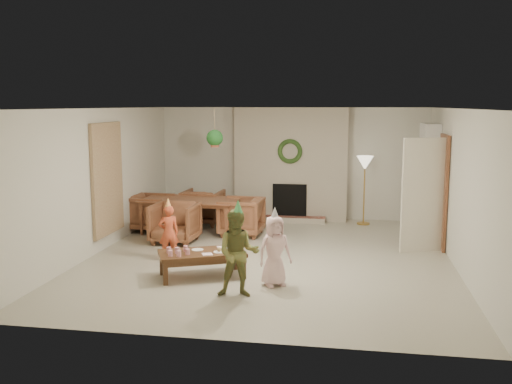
% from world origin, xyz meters
% --- Properties ---
extents(floor, '(7.00, 7.00, 0.00)m').
position_xyz_m(floor, '(0.00, 0.00, 0.00)').
color(floor, '#B7B29E').
rests_on(floor, ground).
extents(ceiling, '(7.00, 7.00, 0.00)m').
position_xyz_m(ceiling, '(0.00, 0.00, 2.50)').
color(ceiling, white).
rests_on(ceiling, wall_back).
extents(wall_back, '(7.00, 0.00, 7.00)m').
position_xyz_m(wall_back, '(0.00, 3.50, 1.25)').
color(wall_back, silver).
rests_on(wall_back, floor).
extents(wall_front, '(7.00, 0.00, 7.00)m').
position_xyz_m(wall_front, '(0.00, -3.50, 1.25)').
color(wall_front, silver).
rests_on(wall_front, floor).
extents(wall_left, '(0.00, 7.00, 7.00)m').
position_xyz_m(wall_left, '(-3.00, 0.00, 1.25)').
color(wall_left, silver).
rests_on(wall_left, floor).
extents(wall_right, '(0.00, 7.00, 7.00)m').
position_xyz_m(wall_right, '(3.00, 0.00, 1.25)').
color(wall_right, silver).
rests_on(wall_right, floor).
extents(fireplace_mass, '(2.50, 0.40, 2.50)m').
position_xyz_m(fireplace_mass, '(0.00, 3.30, 1.25)').
color(fireplace_mass, '#582717').
rests_on(fireplace_mass, floor).
extents(fireplace_hearth, '(1.60, 0.30, 0.12)m').
position_xyz_m(fireplace_hearth, '(0.00, 2.95, 0.06)').
color(fireplace_hearth, maroon).
rests_on(fireplace_hearth, floor).
extents(fireplace_firebox, '(0.75, 0.12, 0.75)m').
position_xyz_m(fireplace_firebox, '(0.00, 3.12, 0.45)').
color(fireplace_firebox, black).
rests_on(fireplace_firebox, floor).
extents(fireplace_wreath, '(0.54, 0.10, 0.54)m').
position_xyz_m(fireplace_wreath, '(0.00, 3.07, 1.55)').
color(fireplace_wreath, '#234319').
rests_on(fireplace_wreath, fireplace_mass).
extents(floor_lamp_base, '(0.28, 0.28, 0.03)m').
position_xyz_m(floor_lamp_base, '(1.62, 3.00, 0.01)').
color(floor_lamp_base, gold).
rests_on(floor_lamp_base, floor).
extents(floor_lamp_post, '(0.03, 0.03, 1.33)m').
position_xyz_m(floor_lamp_post, '(1.62, 3.00, 0.69)').
color(floor_lamp_post, gold).
rests_on(floor_lamp_post, floor).
extents(floor_lamp_shade, '(0.35, 0.35, 0.30)m').
position_xyz_m(floor_lamp_shade, '(1.62, 3.00, 1.33)').
color(floor_lamp_shade, beige).
rests_on(floor_lamp_shade, floor_lamp_post).
extents(bookshelf_carcass, '(0.30, 1.00, 2.20)m').
position_xyz_m(bookshelf_carcass, '(2.84, 2.30, 1.10)').
color(bookshelf_carcass, white).
rests_on(bookshelf_carcass, floor).
extents(bookshelf_shelf_a, '(0.30, 0.92, 0.03)m').
position_xyz_m(bookshelf_shelf_a, '(2.82, 2.30, 0.45)').
color(bookshelf_shelf_a, white).
rests_on(bookshelf_shelf_a, bookshelf_carcass).
extents(bookshelf_shelf_b, '(0.30, 0.92, 0.03)m').
position_xyz_m(bookshelf_shelf_b, '(2.82, 2.30, 0.85)').
color(bookshelf_shelf_b, white).
rests_on(bookshelf_shelf_b, bookshelf_carcass).
extents(bookshelf_shelf_c, '(0.30, 0.92, 0.03)m').
position_xyz_m(bookshelf_shelf_c, '(2.82, 2.30, 1.25)').
color(bookshelf_shelf_c, white).
rests_on(bookshelf_shelf_c, bookshelf_carcass).
extents(bookshelf_shelf_d, '(0.30, 0.92, 0.03)m').
position_xyz_m(bookshelf_shelf_d, '(2.82, 2.30, 1.65)').
color(bookshelf_shelf_d, white).
rests_on(bookshelf_shelf_d, bookshelf_carcass).
extents(books_row_lower, '(0.20, 0.40, 0.24)m').
position_xyz_m(books_row_lower, '(2.80, 2.15, 0.59)').
color(books_row_lower, '#B34521').
rests_on(books_row_lower, bookshelf_shelf_a).
extents(books_row_mid, '(0.20, 0.44, 0.24)m').
position_xyz_m(books_row_mid, '(2.80, 2.35, 0.99)').
color(books_row_mid, '#294E97').
rests_on(books_row_mid, bookshelf_shelf_b).
extents(books_row_upper, '(0.20, 0.36, 0.22)m').
position_xyz_m(books_row_upper, '(2.80, 2.20, 1.38)').
color(books_row_upper, gold).
rests_on(books_row_upper, bookshelf_shelf_c).
extents(door_frame, '(0.05, 0.86, 2.04)m').
position_xyz_m(door_frame, '(2.96, 1.20, 1.02)').
color(door_frame, brown).
rests_on(door_frame, floor).
extents(door_leaf, '(0.77, 0.32, 2.00)m').
position_xyz_m(door_leaf, '(2.58, 0.82, 1.00)').
color(door_leaf, beige).
rests_on(door_leaf, floor).
extents(curtain_panel, '(0.06, 1.20, 2.00)m').
position_xyz_m(curtain_panel, '(-2.96, 0.20, 1.25)').
color(curtain_panel, tan).
rests_on(curtain_panel, wall_left).
extents(dining_table, '(1.99, 1.18, 0.68)m').
position_xyz_m(dining_table, '(-1.85, 1.58, 0.34)').
color(dining_table, brown).
rests_on(dining_table, floor).
extents(dining_chair_near, '(0.85, 0.87, 0.75)m').
position_xyz_m(dining_chair_near, '(-1.89, 0.73, 0.38)').
color(dining_chair_near, brown).
rests_on(dining_chair_near, floor).
extents(dining_chair_far, '(0.85, 0.87, 0.75)m').
position_xyz_m(dining_chair_far, '(-1.81, 2.43, 0.38)').
color(dining_chair_far, brown).
rests_on(dining_chair_far, floor).
extents(dining_chair_left, '(0.87, 0.85, 0.75)m').
position_xyz_m(dining_chair_left, '(-2.70, 1.62, 0.38)').
color(dining_chair_left, brown).
rests_on(dining_chair_left, floor).
extents(dining_chair_right, '(0.87, 0.85, 0.75)m').
position_xyz_m(dining_chair_right, '(-0.79, 1.53, 0.38)').
color(dining_chair_right, brown).
rests_on(dining_chair_right, floor).
extents(hanging_plant_cord, '(0.01, 0.01, 0.70)m').
position_xyz_m(hanging_plant_cord, '(-1.30, 1.50, 2.15)').
color(hanging_plant_cord, tan).
rests_on(hanging_plant_cord, ceiling).
extents(hanging_plant_pot, '(0.16, 0.16, 0.12)m').
position_xyz_m(hanging_plant_pot, '(-1.30, 1.50, 1.80)').
color(hanging_plant_pot, '#AB5137').
rests_on(hanging_plant_pot, hanging_plant_cord).
extents(hanging_plant_foliage, '(0.32, 0.32, 0.32)m').
position_xyz_m(hanging_plant_foliage, '(-1.30, 1.50, 1.92)').
color(hanging_plant_foliage, '#1B5320').
rests_on(hanging_plant_foliage, hanging_plant_pot).
extents(coffee_table_top, '(1.41, 1.10, 0.06)m').
position_xyz_m(coffee_table_top, '(-0.84, -1.27, 0.36)').
color(coffee_table_top, '#51311B').
rests_on(coffee_table_top, floor).
extents(coffee_table_apron, '(1.28, 0.97, 0.08)m').
position_xyz_m(coffee_table_apron, '(-0.84, -1.27, 0.29)').
color(coffee_table_apron, '#51311B').
rests_on(coffee_table_apron, floor).
extents(coffee_leg_fl, '(0.09, 0.09, 0.33)m').
position_xyz_m(coffee_leg_fl, '(-1.25, -1.74, 0.17)').
color(coffee_leg_fl, '#51311B').
rests_on(coffee_leg_fl, floor).
extents(coffee_leg_fr, '(0.09, 0.09, 0.33)m').
position_xyz_m(coffee_leg_fr, '(-0.21, -1.27, 0.17)').
color(coffee_leg_fr, '#51311B').
rests_on(coffee_leg_fr, floor).
extents(coffee_leg_bl, '(0.09, 0.09, 0.33)m').
position_xyz_m(coffee_leg_bl, '(-1.47, -1.27, 0.17)').
color(coffee_leg_bl, '#51311B').
rests_on(coffee_leg_bl, floor).
extents(coffee_leg_br, '(0.09, 0.09, 0.33)m').
position_xyz_m(coffee_leg_br, '(-0.42, -0.80, 0.17)').
color(coffee_leg_br, '#51311B').
rests_on(coffee_leg_br, floor).
extents(cup_a, '(0.09, 0.09, 0.09)m').
position_xyz_m(cup_a, '(-1.22, -1.61, 0.43)').
color(cup_a, white).
rests_on(cup_a, coffee_table_top).
extents(cup_b, '(0.09, 0.09, 0.09)m').
position_xyz_m(cup_b, '(-1.30, -1.43, 0.43)').
color(cup_b, white).
rests_on(cup_b, coffee_table_top).
extents(cup_c, '(0.09, 0.09, 0.09)m').
position_xyz_m(cup_c, '(-1.09, -1.60, 0.43)').
color(cup_c, white).
rests_on(cup_c, coffee_table_top).
extents(cup_d, '(0.09, 0.09, 0.09)m').
position_xyz_m(cup_d, '(-1.17, -1.43, 0.43)').
color(cup_d, white).
rests_on(cup_d, coffee_table_top).
extents(cup_e, '(0.09, 0.09, 0.09)m').
position_xyz_m(cup_e, '(-1.00, -1.48, 0.43)').
color(cup_e, white).
rests_on(cup_e, coffee_table_top).
extents(cup_f, '(0.09, 0.09, 0.09)m').
position_xyz_m(cup_f, '(-1.08, -1.30, 0.43)').
color(cup_f, white).
rests_on(cup_f, coffee_table_top).
extents(plate_a, '(0.23, 0.23, 0.01)m').
position_xyz_m(plate_a, '(-0.93, -1.19, 0.39)').
color(plate_a, white).
rests_on(plate_a, coffee_table_top).
extents(plate_b, '(0.23, 0.23, 0.01)m').
position_xyz_m(plate_b, '(-0.57, -1.26, 0.39)').
color(plate_b, white).
rests_on(plate_b, coffee_table_top).
extents(plate_c, '(0.23, 0.23, 0.01)m').
position_xyz_m(plate_c, '(-0.48, -1.00, 0.39)').
color(plate_c, white).
rests_on(plate_c, coffee_table_top).
extents(food_scoop, '(0.09, 0.09, 0.07)m').
position_xyz_m(food_scoop, '(-0.57, -1.26, 0.43)').
color(food_scoop, tan).
rests_on(food_scoop, plate_b).
extents(napkin_left, '(0.19, 0.19, 0.01)m').
position_xyz_m(napkin_left, '(-0.72, -1.41, 0.39)').
color(napkin_left, '#FEBBD0').
rests_on(napkin_left, coffee_table_top).
extents(napkin_right, '(0.19, 0.19, 0.01)m').
position_xyz_m(napkin_right, '(-0.60, -0.97, 0.39)').
color(napkin_right, '#FEBBD0').
rests_on(napkin_right, coffee_table_top).
extents(child_red, '(0.40, 0.35, 0.92)m').
position_xyz_m(child_red, '(-1.62, -0.45, 0.46)').
color(child_red, '#C74B2A').
rests_on(child_red, floor).
extents(party_hat_red, '(0.14, 0.14, 0.18)m').
position_xyz_m(party_hat_red, '(-1.62, -0.45, 0.96)').
color(party_hat_red, '#F0E150').
rests_on(party_hat_red, child_red).
extents(child_plaid, '(0.63, 0.53, 1.19)m').
position_xyz_m(child_plaid, '(-0.13, -2.04, 0.59)').
color(child_plaid, olive).
rests_on(child_plaid, floor).
extents(party_hat_plaid, '(0.17, 0.17, 0.19)m').
position_xyz_m(party_hat_plaid, '(-0.13, -2.04, 1.23)').
color(party_hat_plaid, '#45A355').
rests_on(party_hat_plaid, child_plaid).
extents(child_pink, '(0.59, 0.53, 1.01)m').
position_xyz_m(child_pink, '(0.29, -1.49, 0.51)').
color(child_pink, '#FAC8CA').
rests_on(child_pink, floor).
extents(party_hat_pink, '(0.17, 0.17, 0.18)m').
position_xyz_m(party_hat_pink, '(0.29, -1.49, 1.05)').
color(party_hat_pink, silver).
rests_on(party_hat_pink, child_pink).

